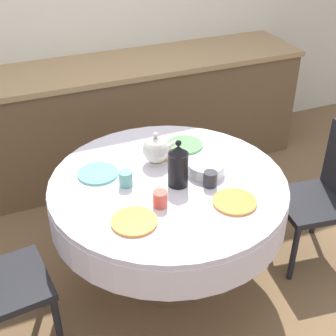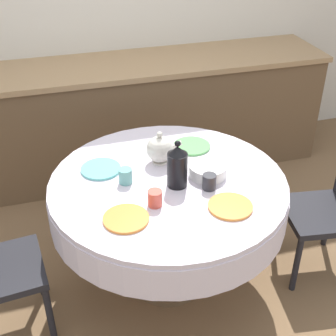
% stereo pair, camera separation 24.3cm
% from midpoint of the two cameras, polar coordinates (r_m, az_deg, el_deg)
% --- Properties ---
extents(ground_plane, '(12.00, 12.00, 0.00)m').
position_cam_midpoint_polar(ground_plane, '(2.95, -2.42, -13.52)').
color(ground_plane, brown).
extents(wall_back, '(7.00, 0.05, 2.60)m').
position_cam_midpoint_polar(wall_back, '(3.76, -12.59, 19.26)').
color(wall_back, silver).
rests_on(wall_back, ground_plane).
extents(kitchen_counter, '(3.24, 0.64, 0.91)m').
position_cam_midpoint_polar(kitchen_counter, '(3.74, -9.97, 5.57)').
color(kitchen_counter, brown).
rests_on(kitchen_counter, ground_plane).
extents(dining_table, '(1.27, 1.27, 0.73)m').
position_cam_midpoint_polar(dining_table, '(2.54, -2.74, -3.97)').
color(dining_table, brown).
rests_on(dining_table, ground_plane).
extents(chair_left, '(0.45, 0.45, 0.88)m').
position_cam_midpoint_polar(chair_left, '(2.93, 16.35, -2.86)').
color(chair_left, black).
rests_on(chair_left, ground_plane).
extents(plate_near_left, '(0.22, 0.22, 0.01)m').
position_cam_midpoint_polar(plate_near_left, '(2.20, -7.31, -6.61)').
color(plate_near_left, orange).
rests_on(plate_near_left, dining_table).
extents(cup_near_left, '(0.07, 0.07, 0.08)m').
position_cam_midpoint_polar(cup_near_left, '(2.27, -4.02, -3.91)').
color(cup_near_left, '#CC4C3D').
rests_on(cup_near_left, dining_table).
extents(plate_near_right, '(0.22, 0.22, 0.01)m').
position_cam_midpoint_polar(plate_near_right, '(2.31, 5.16, -4.23)').
color(plate_near_right, orange).
rests_on(plate_near_right, dining_table).
extents(cup_near_right, '(0.07, 0.07, 0.08)m').
position_cam_midpoint_polar(cup_near_right, '(2.41, 2.31, -1.44)').
color(cup_near_right, '#28282D').
rests_on(cup_near_right, dining_table).
extents(plate_far_left, '(0.22, 0.22, 0.01)m').
position_cam_midpoint_polar(plate_far_left, '(2.56, -11.23, -0.74)').
color(plate_far_left, '#60BCB7').
rests_on(plate_far_left, dining_table).
extents(cup_far_left, '(0.07, 0.07, 0.08)m').
position_cam_midpoint_polar(cup_far_left, '(2.43, -8.03, -1.41)').
color(cup_far_left, '#5BA39E').
rests_on(cup_far_left, dining_table).
extents(plate_far_right, '(0.22, 0.22, 0.01)m').
position_cam_midpoint_polar(plate_far_right, '(2.78, -0.49, 2.76)').
color(plate_far_right, '#5BA85B').
rests_on(plate_far_right, dining_table).
extents(cup_far_right, '(0.07, 0.07, 0.08)m').
position_cam_midpoint_polar(cup_far_right, '(2.64, -3.02, 1.80)').
color(cup_far_right, '#DBB766').
rests_on(cup_far_right, dining_table).
extents(coffee_carafe, '(0.11, 0.11, 0.26)m').
position_cam_midpoint_polar(coffee_carafe, '(2.38, -1.67, 0.17)').
color(coffee_carafe, black).
rests_on(coffee_carafe, dining_table).
extents(teapot, '(0.21, 0.15, 0.19)m').
position_cam_midpoint_polar(teapot, '(2.58, -4.17, 2.15)').
color(teapot, silver).
rests_on(teapot, dining_table).
extents(fruit_bowl, '(0.20, 0.20, 0.06)m').
position_cam_midpoint_polar(fruit_bowl, '(2.52, 1.92, -0.06)').
color(fruit_bowl, silver).
rests_on(fruit_bowl, dining_table).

